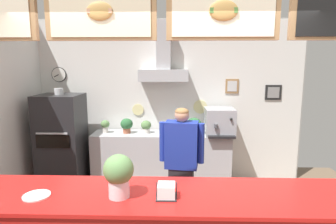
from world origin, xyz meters
TOP-DOWN VIEW (x-y plane):
  - back_wall_assembly at (-0.01, 2.57)m, footprint 4.69×2.78m
  - back_prep_counter at (-0.13, 2.32)m, footprint 2.32×0.53m
  - pizza_oven at (-1.74, 2.08)m, footprint 0.68×0.69m
  - shop_worker at (0.19, 1.02)m, footprint 0.55×0.28m
  - espresso_machine at (0.84, 2.30)m, footprint 0.48×0.57m
  - potted_rosemary at (-0.38, 2.33)m, footprint 0.17×0.17m
  - potted_basil at (-1.08, 2.33)m, footprint 0.15×0.15m
  - potted_thyme at (0.42, 2.29)m, footprint 0.25×0.25m
  - potted_oregano at (-0.71, 2.32)m, footprint 0.21×0.21m
  - napkin_holder at (0.05, -0.29)m, footprint 0.16×0.16m
  - basil_vase at (-0.32, -0.29)m, footprint 0.23×0.23m
  - condiment_plate at (-0.96, -0.30)m, footprint 0.21×0.21m

SIDE VIEW (x-z plane):
  - back_prep_counter at x=-0.13m, z-range -0.01..0.92m
  - pizza_oven at x=-1.74m, z-range -0.05..1.66m
  - shop_worker at x=0.19m, z-range 0.06..1.62m
  - potted_rosemary at x=-0.38m, z-range 0.94..1.15m
  - potted_basil at x=-1.08m, z-range 0.95..1.17m
  - potted_oregano at x=-0.71m, z-range 0.95..1.20m
  - condiment_plate at x=-0.96m, z-range 1.07..1.08m
  - potted_thyme at x=0.42m, z-range 0.94..1.22m
  - napkin_holder at x=0.05m, z-range 1.06..1.18m
  - espresso_machine at x=0.84m, z-range 0.93..1.36m
  - basil_vase at x=-0.32m, z-range 1.08..1.42m
  - back_wall_assembly at x=-0.01m, z-range 0.09..2.95m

